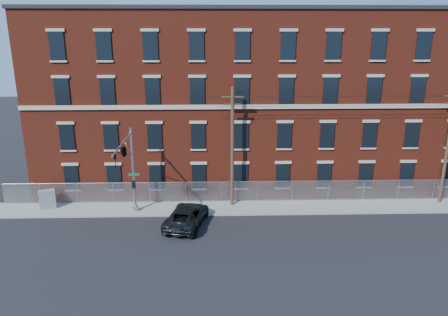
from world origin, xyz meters
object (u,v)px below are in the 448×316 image
Objects in this scene: traffic_signal_mast at (126,158)px; utility_pole_near at (232,145)px; pickup_truck at (187,216)px; utility_cabinet at (47,199)px.

utility_pole_near is (8.00, 3.42, -0.05)m from traffic_signal_mast.
traffic_signal_mast is 0.70× the size of utility_pole_near.
utility_pole_near is at bearing -122.06° from pickup_truck.
traffic_signal_mast is 4.40× the size of utility_cabinet.
traffic_signal_mast reaches higher than pickup_truck.
traffic_signal_mast is at bearing 10.16° from pickup_truck.
utility_pole_near reaches higher than utility_cabinet.
traffic_signal_mast is 8.70m from utility_pole_near.
utility_pole_near is 6.29× the size of utility_cabinet.
utility_cabinet reaches higher than pickup_truck.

